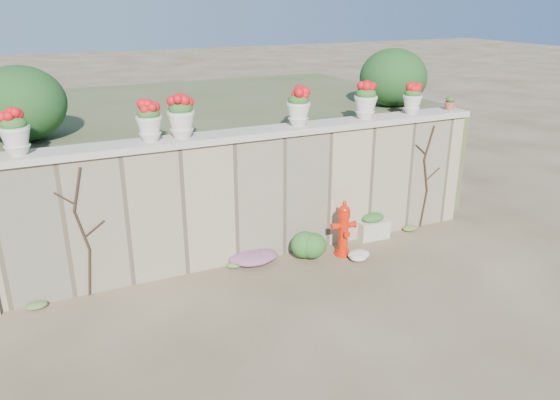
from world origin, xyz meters
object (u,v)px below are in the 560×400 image
terracotta_pot (450,104)px  urn_pot_0 (15,132)px  fire_hydrant (344,228)px  planter_box (372,226)px

terracotta_pot → urn_pot_0: bearing=180.0°
fire_hydrant → urn_pot_0: urn_pot_0 is taller
planter_box → terracotta_pot: bearing=10.8°
urn_pot_0 → terracotta_pot: bearing=0.0°
fire_hydrant → urn_pot_0: bearing=-179.1°
planter_box → terracotta_pot: 2.63m
fire_hydrant → planter_box: bearing=33.4°
planter_box → terracotta_pot: terracotta_pot is taller
fire_hydrant → terracotta_pot: bearing=22.8°
fire_hydrant → terracotta_pot: (2.53, 0.63, 1.73)m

